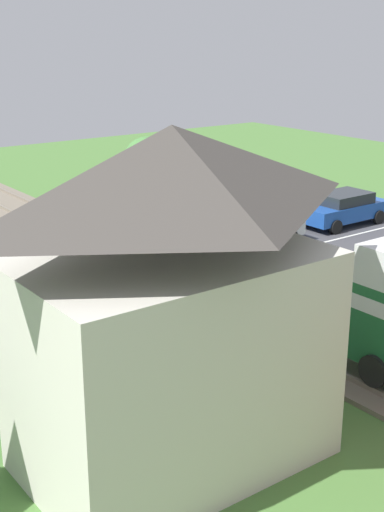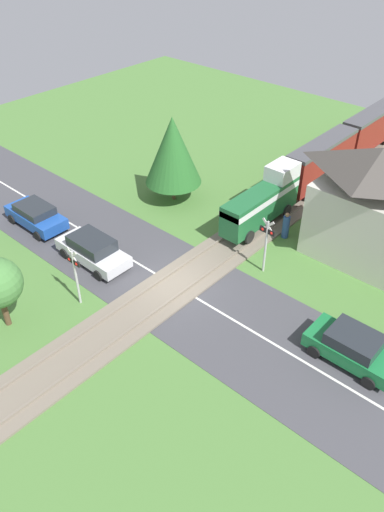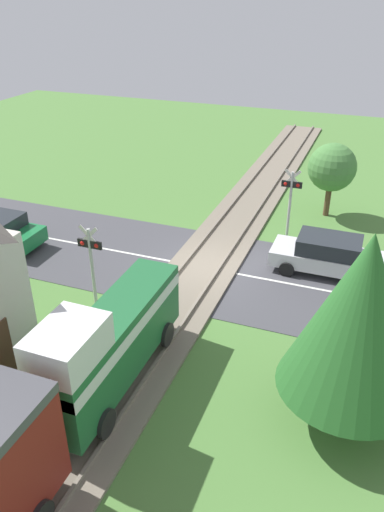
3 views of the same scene
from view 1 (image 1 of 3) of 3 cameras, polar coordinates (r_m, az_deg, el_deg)
name	(u,v)px [view 1 (image 1 of 3)]	position (r m, az deg, el deg)	size (l,w,h in m)	color
ground_plane	(169,281)	(23.73, -1.84, -2.00)	(60.00, 60.00, 0.00)	#4C7A38
road_surface	(169,281)	(23.73, -1.84, -1.98)	(48.00, 6.40, 0.02)	#424247
track_bed	(169,279)	(23.71, -1.84, -1.85)	(2.80, 48.00, 0.24)	#756B5B
car_near_crossing	(249,226)	(27.35, 4.56, 2.39)	(4.40, 1.92, 1.53)	silver
car_behind_queue	(343,208)	(31.00, 11.97, 3.81)	(4.09, 1.91, 1.40)	#1E4CA8
crossing_signal_west_approach	(165,189)	(27.78, -2.18, 5.35)	(0.90, 0.18, 3.22)	#B7B7B7
crossing_signal_east_approach	(174,269)	(18.53, -1.45, -1.03)	(0.90, 0.18, 3.22)	#B7B7B7
station_building	(173,308)	(13.00, -1.51, -4.15)	(6.02, 3.83, 6.48)	beige
pedestrian_by_station	(290,352)	(17.11, 7.85, -7.60)	(0.40, 0.40, 1.63)	#2D4C8E
tree_beyond_track	(149,163)	(31.01, -3.48, 7.41)	(2.30, 2.30, 3.63)	brown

